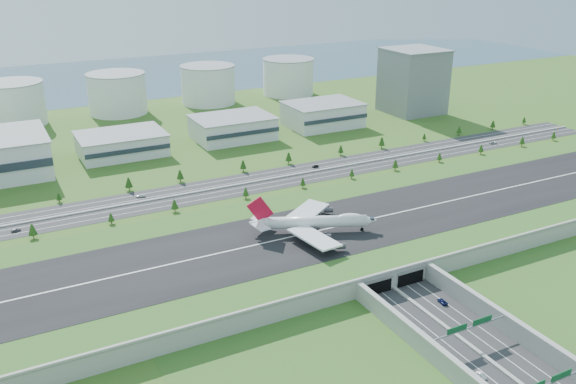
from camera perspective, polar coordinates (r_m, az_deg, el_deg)
name	(u,v)px	position (r m, az deg, el deg)	size (l,w,h in m)	color
ground	(333,242)	(304.26, 4.24, -4.72)	(1200.00, 1200.00, 0.00)	#204E18
airfield_deck	(333,235)	(302.39, 4.27, -4.03)	(520.00, 100.00, 9.20)	gray
underpass_road	(477,343)	(235.66, 17.25, -13.35)	(38.80, 120.40, 8.00)	#28282B
sign_gantry_near	(469,329)	(236.22, 16.60, -12.14)	(38.70, 0.70, 9.80)	gray
north_expressway	(254,182)	(381.50, -3.18, 0.92)	(560.00, 36.00, 0.12)	#28282B
tree_row	(277,170)	(388.87, -1.00, 2.06)	(496.40, 48.52, 8.28)	#3D2819
hangar_mid_a	(121,144)	(448.20, -15.32, 4.35)	(58.00, 42.00, 15.00)	silver
hangar_mid_b	(233,128)	(471.42, -5.20, 6.00)	(58.00, 42.00, 17.00)	silver
hangar_mid_c	(323,115)	(505.49, 3.27, 7.24)	(58.00, 42.00, 19.00)	silver
office_tower	(413,81)	(558.59, 11.62, 10.11)	(46.00, 46.00, 55.00)	slate
fuel_tank_a	(13,104)	(554.45, -24.32, 7.50)	(50.00, 50.00, 35.00)	silver
fuel_tank_b	(117,94)	(564.65, -15.69, 8.84)	(50.00, 50.00, 35.00)	silver
fuel_tank_c	(208,85)	(587.10, -7.48, 9.92)	(50.00, 50.00, 35.00)	silver
fuel_tank_d	(288,77)	(620.47, 0.02, 10.72)	(50.00, 50.00, 35.00)	silver
bay_water	(116,77)	(738.30, -15.79, 10.30)	(1200.00, 260.00, 0.06)	#365368
boeing_747	(313,222)	(293.23, 2.40, -2.80)	(59.20, 54.72, 19.50)	silver
car_0	(424,333)	(240.44, 12.65, -12.79)	(1.89, 4.69, 1.60)	silver
car_1	(481,375)	(225.34, 17.62, -16.03)	(1.41, 4.05, 1.33)	white
car_2	(442,301)	(261.63, 14.25, -9.90)	(2.38, 5.16, 1.43)	#0D1644
car_4	(16,230)	(344.14, -24.11, -3.26)	(1.93, 4.80, 1.64)	#5A5B60
car_5	(315,166)	(407.40, 2.58, 2.42)	(1.65, 4.74, 1.56)	black
car_6	(493,143)	(483.68, 18.63, 4.41)	(2.61, 5.67, 1.57)	silver
car_7	(140,196)	(368.08, -13.65, -0.34)	(2.20, 5.42, 1.57)	white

